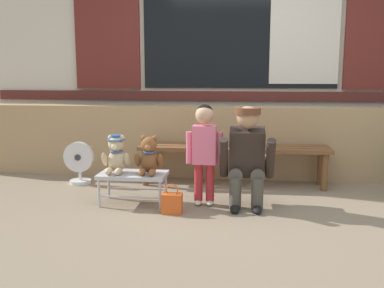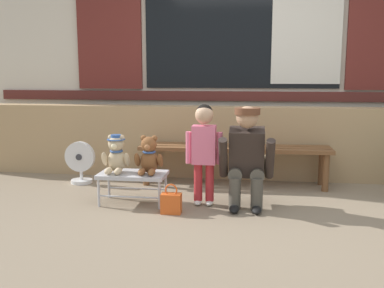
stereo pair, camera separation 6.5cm
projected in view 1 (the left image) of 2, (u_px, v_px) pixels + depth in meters
name	position (u px, v px, depth m)	size (l,w,h in m)	color
ground_plane	(234.00, 215.00, 3.87)	(60.00, 60.00, 0.00)	#84725B
brick_low_wall	(237.00, 142.00, 5.19)	(6.78, 0.25, 0.85)	tan
shop_facade	(240.00, 28.00, 5.47)	(6.92, 0.26, 3.58)	beige
wooden_bench_long	(233.00, 152.00, 4.85)	(2.10, 0.40, 0.44)	brown
small_display_bench	(133.00, 176.00, 4.16)	(0.64, 0.36, 0.30)	#BCBCC1
teddy_bear_with_hat	(116.00, 155.00, 4.15)	(0.28, 0.27, 0.36)	#CCB289
teddy_bear_plain	(149.00, 157.00, 4.11)	(0.28, 0.26, 0.36)	brown
child_standing	(204.00, 143.00, 4.08)	(0.35, 0.18, 0.96)	#B7282D
adult_crouching	(248.00, 157.00, 4.02)	(0.50, 0.49, 0.95)	#4C473D
handbag_on_ground	(172.00, 203.00, 3.90)	(0.18, 0.11, 0.27)	#DB561E
floor_fan	(79.00, 163.00, 4.91)	(0.34, 0.24, 0.48)	silver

